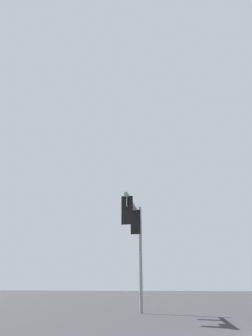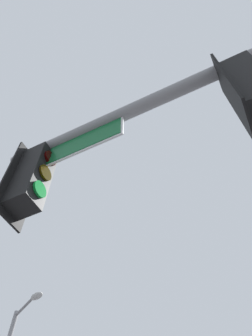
{
  "view_description": "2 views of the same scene",
  "coord_description": "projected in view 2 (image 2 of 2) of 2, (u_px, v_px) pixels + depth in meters",
  "views": [
    {
      "loc": [
        10.42,
        -1.1,
        1.25
      ],
      "look_at": [
        -2.97,
        -6.85,
        6.64
      ],
      "focal_mm": 35.0,
      "sensor_mm": 36.0,
      "label": 1
    },
    {
      "loc": [
        -5.64,
        -5.63,
        1.25
      ],
      "look_at": [
        -3.81,
        -7.81,
        5.22
      ],
      "focal_mm": 35.0,
      "sensor_mm": 36.0,
      "label": 2
    }
  ],
  "objects": [
    {
      "name": "signal_pole_near",
      "position": [
        216.0,
        113.0,
        3.37
      ],
      "size": [
        5.05,
        1.49,
        5.85
      ],
      "color": "gray",
      "rests_on": "ground_plane"
    }
  ]
}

